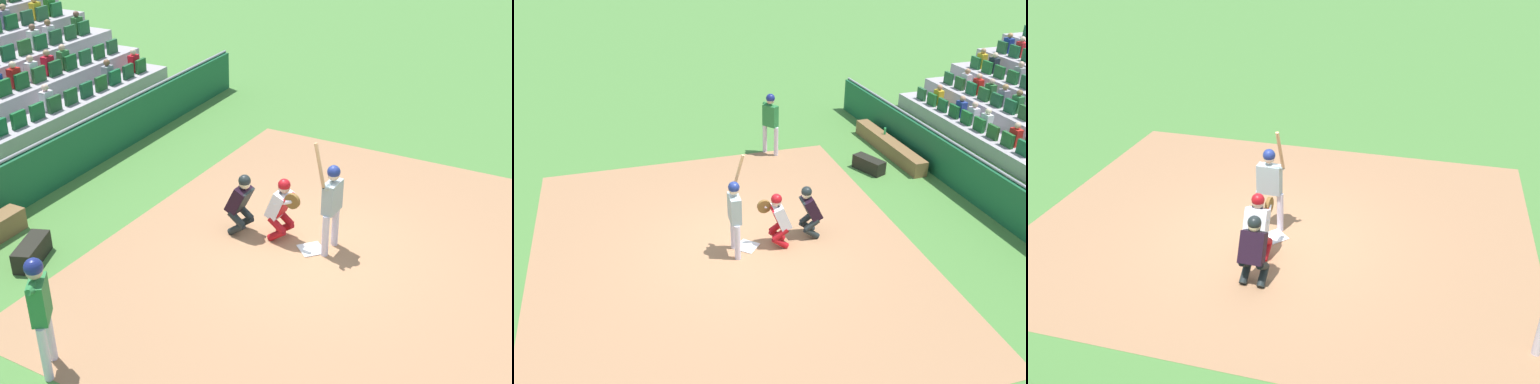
% 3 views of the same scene
% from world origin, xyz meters
% --- Properties ---
extents(ground_plane, '(160.00, 160.00, 0.00)m').
position_xyz_m(ground_plane, '(0.00, 0.00, 0.00)').
color(ground_plane, '#497E38').
extents(infield_dirt_patch, '(10.19, 8.59, 0.01)m').
position_xyz_m(infield_dirt_patch, '(0.00, 0.50, 0.00)').
color(infield_dirt_patch, '#A57550').
rests_on(infield_dirt_patch, ground_plane).
extents(home_plate_marker, '(0.62, 0.62, 0.02)m').
position_xyz_m(home_plate_marker, '(0.00, 0.00, 0.02)').
color(home_plate_marker, white).
rests_on(home_plate_marker, infield_dirt_patch).
extents(batter_at_plate, '(0.61, 0.44, 2.21)m').
position_xyz_m(batter_at_plate, '(-0.14, 0.29, 1.08)').
color(batter_at_plate, silver).
rests_on(batter_at_plate, ground_plane).
extents(catcher_crouching, '(0.49, 0.72, 1.30)m').
position_xyz_m(catcher_crouching, '(-0.12, -0.68, 0.72)').
color(catcher_crouching, '#A81017').
rests_on(catcher_crouching, ground_plane).
extents(home_plate_umpire, '(0.48, 0.49, 1.28)m').
position_xyz_m(home_plate_umpire, '(0.02, -1.47, 0.70)').
color(home_plate_umpire, black).
rests_on(home_plate_umpire, ground_plane).
extents(dugout_wall, '(15.26, 0.24, 1.19)m').
position_xyz_m(dugout_wall, '(0.00, -6.09, 0.57)').
color(dugout_wall, '#165631').
rests_on(dugout_wall, ground_plane).
extents(equipment_duffel_bag, '(1.02, 0.67, 0.39)m').
position_xyz_m(equipment_duffel_bag, '(2.64, -4.38, 0.20)').
color(equipment_duffel_bag, black).
rests_on(equipment_duffel_bag, ground_plane).
extents(on_deck_batter, '(0.55, 0.43, 1.88)m').
position_xyz_m(on_deck_batter, '(4.67, -2.11, 1.16)').
color(on_deck_batter, silver).
rests_on(on_deck_batter, ground_plane).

